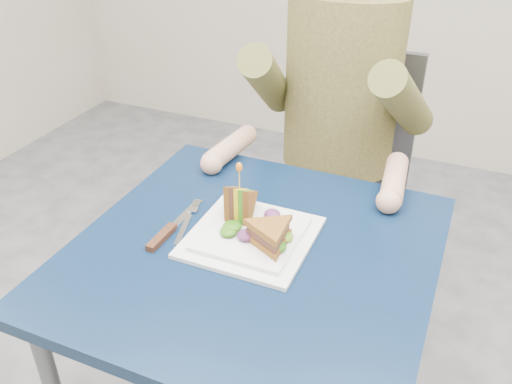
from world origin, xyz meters
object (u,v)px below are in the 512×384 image
at_px(plate, 251,236).
at_px(knife, 166,233).
at_px(fork, 187,222).
at_px(diner, 341,73).
at_px(chair, 341,169).
at_px(table, 253,277).
at_px(sandwich_upright, 240,203).
at_px(sandwich_flat, 271,235).

xyz_separation_m(plate, knife, (-0.18, -0.06, -0.00)).
bearing_deg(fork, diner, 73.80).
height_order(chair, fork, chair).
bearing_deg(diner, table, -90.00).
bearing_deg(diner, plate, -91.66).
bearing_deg(sandwich_upright, plate, -43.67).
height_order(sandwich_flat, knife, sandwich_flat).
bearing_deg(sandwich_flat, sandwich_upright, 145.58).
relative_size(plate, sandwich_upright, 2.02).
distance_m(table, chair, 0.75).
relative_size(chair, knife, 4.20).
relative_size(table, diner, 1.01).
height_order(fork, knife, knife).
bearing_deg(sandwich_flat, chair, 92.89).
distance_m(diner, sandwich_upright, 0.58).
bearing_deg(diner, fork, -106.20).
distance_m(sandwich_flat, sandwich_upright, 0.12).
distance_m(sandwich_flat, knife, 0.24).
bearing_deg(knife, sandwich_flat, 8.32).
distance_m(chair, diner, 0.39).
bearing_deg(sandwich_flat, diner, 93.40).
xyz_separation_m(chair, knife, (-0.20, -0.78, 0.20)).
xyz_separation_m(plate, sandwich_upright, (-0.05, 0.05, 0.05)).
xyz_separation_m(sandwich_flat, sandwich_upright, (-0.10, 0.07, 0.01)).
height_order(diner, sandwich_flat, diner).
xyz_separation_m(table, chair, (0.00, 0.75, -0.11)).
xyz_separation_m(table, plate, (-0.02, 0.03, 0.09)).
bearing_deg(diner, sandwich_flat, -86.60).
relative_size(plate, sandwich_flat, 1.59).
bearing_deg(plate, table, -58.37).
distance_m(chair, knife, 0.82).
bearing_deg(sandwich_upright, knife, -141.48).
distance_m(plate, knife, 0.19).
bearing_deg(fork, sandwich_flat, -6.08).
xyz_separation_m(diner, sandwich_flat, (0.04, -0.63, -0.14)).
distance_m(chair, sandwich_upright, 0.72).
relative_size(chair, plate, 3.58).
bearing_deg(sandwich_upright, fork, -157.10).
relative_size(chair, fork, 5.24).
distance_m(sandwich_upright, fork, 0.13).
relative_size(table, sandwich_upright, 5.82).
height_order(table, knife, knife).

